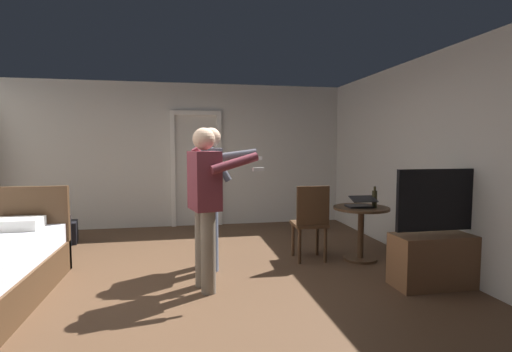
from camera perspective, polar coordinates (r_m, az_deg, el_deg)
The scene contains 13 objects.
ground_plane at distance 4.31m, azimuth -11.73°, elevation -15.87°, with size 6.83×6.83×0.00m, color brown.
wall_back at distance 7.21m, azimuth -11.56°, elevation 3.06°, with size 6.42×0.12×2.63m, color beige.
wall_right at distance 5.08m, azimuth 26.32°, elevation 2.04°, with size 0.12×6.45×2.63m, color beige.
doorway_frame at distance 7.14m, azimuth -8.91°, elevation 2.33°, with size 0.93×0.08×2.13m.
tv_flatscreen at distance 4.60m, azimuth 26.12°, elevation -10.06°, with size 1.12×0.40×1.26m.
side_table at distance 5.20m, azimuth 15.42°, elevation -6.90°, with size 0.72×0.72×0.70m.
laptop at distance 5.10m, azimuth 15.38°, elevation -4.00°, with size 0.34×0.34×0.16m.
bottle_on_table at distance 5.14m, azimuth 17.30°, elevation -3.25°, with size 0.06×0.06×0.28m.
wooden_chair at distance 5.00m, azimuth 8.17°, elevation -6.46°, with size 0.44×0.44×0.99m.
person_blue_shirt at distance 3.95m, azimuth -7.53°, elevation -3.25°, with size 0.77×0.57×1.68m.
person_striped_shirt at distance 4.64m, azimuth -6.52°, elevation -1.63°, with size 0.71×0.63×1.71m.
suitcase_dark at distance 6.60m, azimuth -27.65°, elevation -7.58°, with size 0.57×0.37×0.33m, color black.
suitcase_small at distance 6.28m, azimuth -28.58°, elevation -7.61°, with size 0.54×0.37×0.46m, color black.
Camera 1 is at (0.08, -4.04, 1.51)m, focal length 26.75 mm.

